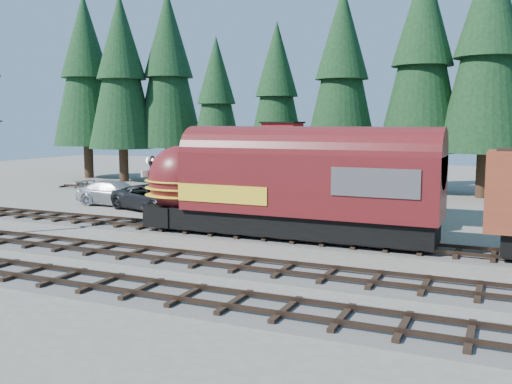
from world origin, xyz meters
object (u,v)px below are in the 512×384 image
at_px(pickup_truck_a, 153,198).
at_px(locomotive, 276,190).
at_px(caboose, 270,164).
at_px(depot, 313,171).
at_px(pickup_truck_b, 116,193).

bearing_deg(pickup_truck_a, locomotive, -98.04).
bearing_deg(caboose, locomotive, -66.35).
xyz_separation_m(depot, locomotive, (0.17, -6.50, -0.43)).
height_order(depot, locomotive, depot).
relative_size(depot, pickup_truck_b, 2.13).
bearing_deg(depot, caboose, 128.48).
xyz_separation_m(depot, pickup_truck_a, (-10.93, -1.18, -2.09)).
bearing_deg(locomotive, pickup_truck_b, 157.22).
distance_m(depot, pickup_truck_b, 14.88).
bearing_deg(locomotive, pickup_truck_a, 154.41).
height_order(depot, pickup_truck_b, depot).
distance_m(locomotive, pickup_truck_b, 16.24).
xyz_separation_m(locomotive, caboose, (-6.13, 14.00, 0.18)).
bearing_deg(pickup_truck_b, depot, -90.33).
height_order(caboose, pickup_truck_a, caboose).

